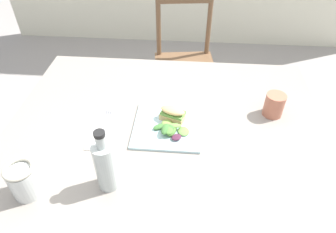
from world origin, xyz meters
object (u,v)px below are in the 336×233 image
at_px(dining_table, 167,147).
at_px(bottle_cold_brew, 106,167).
at_px(plate_lunch, 167,126).
at_px(sandwich_half_front, 173,113).
at_px(mason_jar_iced_tea, 24,182).
at_px(fork_on_napkin, 107,122).
at_px(cup_extra_side, 274,105).
at_px(chair_wooden_far, 185,64).

distance_m(dining_table, bottle_cold_brew, 0.38).
distance_m(plate_lunch, bottle_cold_brew, 0.32).
bearing_deg(sandwich_half_front, mason_jar_iced_tea, -138.81).
height_order(plate_lunch, fork_on_napkin, plate_lunch).
bearing_deg(cup_extra_side, bottle_cold_brew, -145.67).
height_order(dining_table, sandwich_half_front, sandwich_half_front).
bearing_deg(mason_jar_iced_tea, sandwich_half_front, 41.19).
distance_m(dining_table, cup_extra_side, 0.45).
bearing_deg(fork_on_napkin, bottle_cold_brew, -74.90).
bearing_deg(dining_table, chair_wooden_far, 87.49).
bearing_deg(mason_jar_iced_tea, chair_wooden_far, 71.34).
relative_size(plate_lunch, cup_extra_side, 2.69).
bearing_deg(cup_extra_side, fork_on_napkin, -170.47).
bearing_deg(dining_table, plate_lunch, -69.69).
height_order(fork_on_napkin, bottle_cold_brew, bottle_cold_brew).
bearing_deg(mason_jar_iced_tea, bottle_cold_brew, 11.58).
bearing_deg(sandwich_half_front, chair_wooden_far, 88.74).
height_order(chair_wooden_far, fork_on_napkin, chair_wooden_far).
relative_size(fork_on_napkin, bottle_cold_brew, 0.83).
height_order(fork_on_napkin, cup_extra_side, cup_extra_side).
xyz_separation_m(chair_wooden_far, plate_lunch, (-0.04, -0.96, 0.30)).
bearing_deg(mason_jar_iced_tea, cup_extra_side, 28.44).
xyz_separation_m(mason_jar_iced_tea, cup_extra_side, (0.80, 0.43, -0.00)).
xyz_separation_m(chair_wooden_far, bottle_cold_brew, (-0.20, -1.23, 0.37)).
height_order(dining_table, plate_lunch, plate_lunch).
xyz_separation_m(dining_table, mason_jar_iced_tea, (-0.39, -0.33, 0.17)).
bearing_deg(dining_table, bottle_cold_brew, -118.53).
distance_m(mason_jar_iced_tea, cup_extra_side, 0.91).
relative_size(sandwich_half_front, bottle_cold_brew, 0.47).
bearing_deg(dining_table, fork_on_napkin, -178.84).
height_order(dining_table, chair_wooden_far, chair_wooden_far).
relative_size(chair_wooden_far, cup_extra_side, 9.37).
distance_m(dining_table, fork_on_napkin, 0.26).
height_order(chair_wooden_far, plate_lunch, chair_wooden_far).
height_order(plate_lunch, sandwich_half_front, sandwich_half_front).
bearing_deg(bottle_cold_brew, sandwich_half_front, 60.70).
relative_size(sandwich_half_front, mason_jar_iced_tea, 0.92).
height_order(plate_lunch, mason_jar_iced_tea, mason_jar_iced_tea).
relative_size(dining_table, cup_extra_side, 13.06).
bearing_deg(sandwich_half_front, dining_table, -126.13).
distance_m(sandwich_half_front, cup_extra_side, 0.40).
distance_m(plate_lunch, sandwich_half_front, 0.05).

